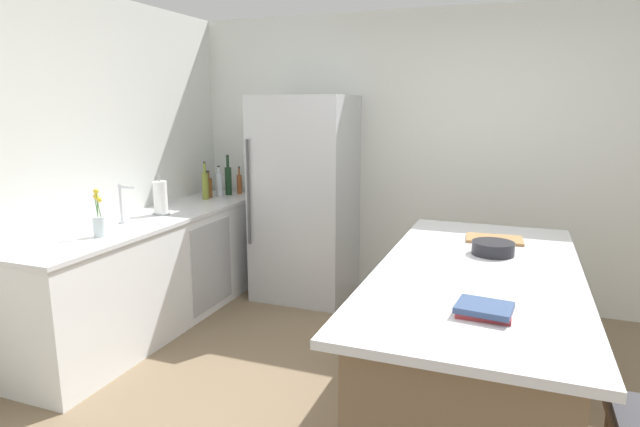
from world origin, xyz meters
name	(u,v)px	position (x,y,z in m)	size (l,w,h in m)	color
wall_rear	(447,159)	(0.00, 2.25, 1.30)	(6.00, 0.10, 2.60)	silver
wall_left	(30,178)	(-2.45, 0.00, 1.30)	(0.10, 6.00, 2.60)	silver
counter_run_left	(158,270)	(-2.09, 0.79, 0.45)	(0.64, 2.64, 0.90)	white
kitchen_island	(473,346)	(0.45, 0.27, 0.46)	(1.05, 2.28, 0.91)	#7A6047
refrigerator	(305,198)	(-1.21, 1.84, 0.93)	(0.85, 0.75, 1.86)	#B7BABF
sink_faucet	(122,203)	(-2.14, 0.50, 1.06)	(0.15, 0.05, 0.30)	silver
flower_vase	(99,223)	(-2.01, 0.13, 1.00)	(0.09, 0.09, 0.33)	silver
paper_towel_roll	(161,198)	(-2.09, 0.88, 1.04)	(0.14, 0.14, 0.31)	gray
vinegar_bottle	(239,184)	(-1.99, 2.01, 1.00)	(0.05, 0.05, 0.27)	#994C23
wine_bottle	(228,179)	(-2.06, 1.91, 1.06)	(0.06, 0.06, 0.39)	#19381E
soda_bottle	(219,184)	(-2.10, 1.80, 1.02)	(0.07, 0.07, 0.30)	silver
whiskey_bottle	(208,187)	(-2.17, 1.71, 1.01)	(0.09, 0.09, 0.26)	brown
olive_oil_bottle	(205,185)	(-2.14, 1.61, 1.04)	(0.06, 0.06, 0.35)	olive
cookbook_stack	(484,310)	(0.52, -0.39, 0.94)	(0.24, 0.21, 0.05)	#A83338
mixing_bowl	(493,248)	(0.50, 0.59, 0.95)	(0.25, 0.25, 0.08)	black
cutting_board	(494,239)	(0.50, 0.93, 0.92)	(0.37, 0.25, 0.02)	#9E7042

